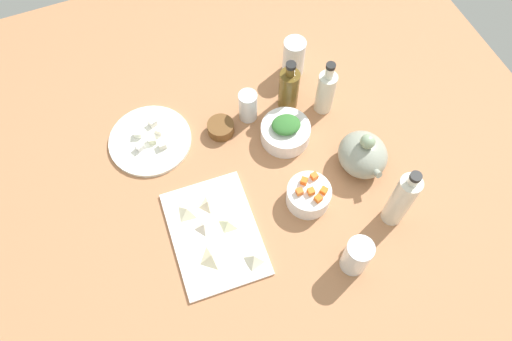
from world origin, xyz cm
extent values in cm
cube|color=#AC734C|center=(0.00, 0.00, 1.50)|extent=(190.00, 190.00, 3.00)
cube|color=white|center=(11.90, -17.37, 3.50)|extent=(34.16, 25.37, 1.00)
cylinder|color=white|center=(-24.43, -25.45, 3.60)|extent=(25.48, 25.48, 1.20)
cylinder|color=white|center=(-9.81, 13.76, 5.95)|extent=(15.17, 15.17, 5.90)
cylinder|color=white|center=(12.28, 11.17, 6.21)|extent=(12.66, 12.66, 6.43)
cylinder|color=brown|center=(-19.63, -3.82, 4.90)|extent=(8.32, 8.32, 3.79)
ellipsoid|color=gray|center=(7.27, 30.85, 8.58)|extent=(15.37, 14.17, 11.17)
sphere|color=gray|center=(7.27, 30.85, 15.89)|extent=(4.30, 4.30, 4.30)
cylinder|color=gray|center=(13.81, 30.85, 9.98)|extent=(5.38, 2.00, 3.93)
cylinder|color=silver|center=(25.96, 31.24, 13.67)|extent=(5.98, 5.98, 21.33)
cylinder|color=silver|center=(25.96, 31.24, 25.63)|extent=(2.69, 2.69, 2.59)
cylinder|color=black|center=(25.96, 31.24, 27.52)|extent=(2.99, 2.99, 1.20)
cylinder|color=brown|center=(-21.50, 19.85, 10.30)|extent=(6.33, 6.33, 14.59)
cylinder|color=brown|center=(-21.50, 19.85, 19.31)|extent=(2.85, 2.85, 3.44)
cylinder|color=black|center=(-21.50, 19.85, 21.63)|extent=(3.16, 3.16, 1.20)
cylinder|color=silver|center=(-15.82, 29.74, 10.65)|extent=(5.76, 5.76, 15.31)
cylinder|color=silver|center=(-15.82, 29.74, 20.44)|extent=(2.59, 2.59, 4.27)
cylinder|color=black|center=(-15.82, 29.74, 23.17)|extent=(2.88, 2.88, 1.20)
cylinder|color=white|center=(34.21, 14.43, 9.50)|extent=(7.13, 7.13, 13.01)
cylinder|color=white|center=(-33.31, 26.97, 9.72)|extent=(7.23, 7.23, 13.45)
cylinder|color=white|center=(-21.77, 6.23, 8.43)|extent=(5.84, 5.84, 10.86)
cube|color=orange|center=(9.06, 14.02, 10.33)|extent=(2.04, 2.04, 1.80)
cube|color=orange|center=(14.19, 14.56, 10.33)|extent=(2.51, 2.51, 1.80)
cube|color=orange|center=(11.85, 8.20, 10.33)|extent=(1.80, 1.80, 1.80)
cube|color=orange|center=(9.34, 10.77, 10.33)|extent=(2.54, 2.54, 1.80)
cube|color=orange|center=(15.80, 12.07, 10.33)|extent=(2.20, 2.20, 1.80)
cube|color=orange|center=(13.05, 11.16, 10.33)|extent=(1.81, 1.81, 1.80)
ellipsoid|color=#326D2E|center=(-9.81, 13.76, 10.33)|extent=(8.61, 9.73, 2.87)
cube|color=silver|center=(-22.26, -29.14, 5.30)|extent=(2.90, 2.90, 2.20)
cube|color=silver|center=(-29.34, -22.92, 5.30)|extent=(2.81, 2.81, 2.20)
cube|color=#F0F2CA|center=(-23.24, -24.88, 5.30)|extent=(2.54, 2.54, 2.20)
cube|color=white|center=(-25.62, -21.67, 5.30)|extent=(3.10, 3.10, 2.20)
cube|color=white|center=(-27.02, -28.31, 5.30)|extent=(2.79, 2.79, 2.20)
cube|color=silver|center=(-20.31, -22.49, 5.30)|extent=(2.25, 2.25, 2.20)
pyramid|color=beige|center=(18.60, -20.52, 5.42)|extent=(5.90, 5.81, 2.84)
pyramid|color=beige|center=(3.22, -22.35, 5.22)|extent=(6.85, 6.92, 2.45)
pyramid|color=beige|center=(23.32, -10.10, 5.50)|extent=(6.54, 6.39, 3.01)
pyramid|color=beige|center=(3.28, -16.21, 5.23)|extent=(4.62, 4.57, 2.45)
pyramid|color=beige|center=(11.15, -13.01, 5.20)|extent=(6.10, 6.09, 2.39)
pyramid|color=beige|center=(9.54, -19.47, 5.23)|extent=(4.73, 5.12, 2.47)
camera|label=1|loc=(61.55, -25.23, 132.28)|focal=34.22mm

